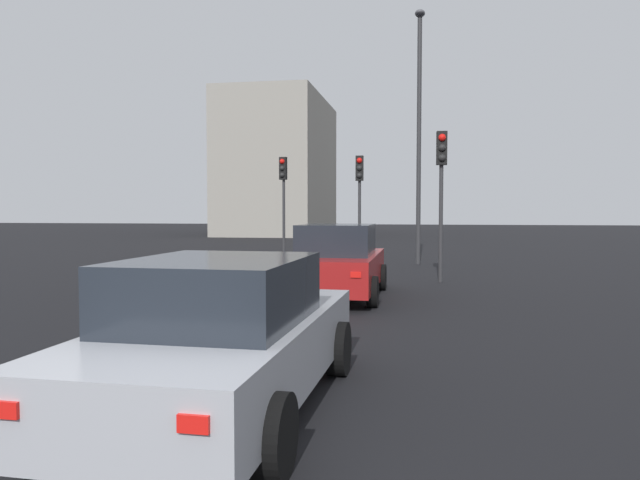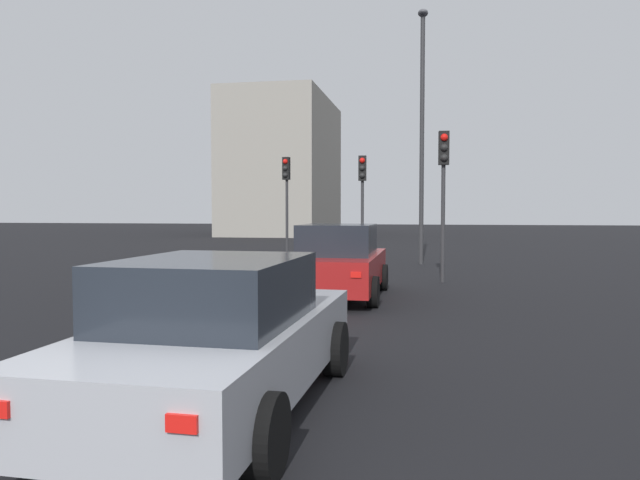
{
  "view_description": "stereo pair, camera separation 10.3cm",
  "coord_description": "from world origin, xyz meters",
  "px_view_note": "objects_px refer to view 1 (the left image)",
  "views": [
    {
      "loc": [
        -3.91,
        -1.81,
        1.96
      ],
      "look_at": [
        6.79,
        0.06,
        1.42
      ],
      "focal_mm": 33.57,
      "sensor_mm": 36.0,
      "label": 1
    },
    {
      "loc": [
        -3.9,
        -1.91,
        1.96
      ],
      "look_at": [
        6.79,
        0.06,
        1.42
      ],
      "focal_mm": 33.57,
      "sensor_mm": 36.0,
      "label": 2
    }
  ],
  "objects_px": {
    "traffic_light_near_right": "(441,174)",
    "street_lamp_kerbside": "(419,119)",
    "car_silver_second": "(224,337)",
    "traffic_light_near_left": "(359,186)",
    "car_red_lead": "(338,263)",
    "traffic_light_far_left": "(283,186)"
  },
  "relations": [
    {
      "from": "car_red_lead",
      "to": "traffic_light_near_left",
      "type": "distance_m",
      "value": 8.64
    },
    {
      "from": "car_silver_second",
      "to": "traffic_light_far_left",
      "type": "xyz_separation_m",
      "value": [
        17.86,
        3.67,
        2.21
      ]
    },
    {
      "from": "car_silver_second",
      "to": "traffic_light_far_left",
      "type": "bearing_deg",
      "value": 13.08
    },
    {
      "from": "traffic_light_near_left",
      "to": "traffic_light_near_right",
      "type": "xyz_separation_m",
      "value": [
        -5.12,
        -2.77,
        0.1
      ]
    },
    {
      "from": "car_red_lead",
      "to": "car_silver_second",
      "type": "relative_size",
      "value": 0.94
    },
    {
      "from": "traffic_light_near_right",
      "to": "traffic_light_near_left",
      "type": "bearing_deg",
      "value": -154.52
    },
    {
      "from": "car_silver_second",
      "to": "car_red_lead",
      "type": "bearing_deg",
      "value": 1.44
    },
    {
      "from": "car_red_lead",
      "to": "traffic_light_near_left",
      "type": "bearing_deg",
      "value": 2.64
    },
    {
      "from": "traffic_light_near_left",
      "to": "street_lamp_kerbside",
      "type": "bearing_deg",
      "value": 96.43
    },
    {
      "from": "traffic_light_near_left",
      "to": "traffic_light_near_right",
      "type": "height_order",
      "value": "traffic_light_near_right"
    },
    {
      "from": "car_silver_second",
      "to": "traffic_light_far_left",
      "type": "distance_m",
      "value": 18.36
    },
    {
      "from": "car_red_lead",
      "to": "traffic_light_far_left",
      "type": "bearing_deg",
      "value": 19.72
    },
    {
      "from": "traffic_light_near_right",
      "to": "traffic_light_far_left",
      "type": "relative_size",
      "value": 1.0
    },
    {
      "from": "car_red_lead",
      "to": "traffic_light_near_right",
      "type": "relative_size",
      "value": 1.06
    },
    {
      "from": "traffic_light_near_right",
      "to": "traffic_light_far_left",
      "type": "distance_m",
      "value": 9.13
    },
    {
      "from": "car_silver_second",
      "to": "traffic_light_near_right",
      "type": "distance_m",
      "value": 11.46
    },
    {
      "from": "car_red_lead",
      "to": "street_lamp_kerbside",
      "type": "bearing_deg",
      "value": -11.18
    },
    {
      "from": "traffic_light_near_left",
      "to": "traffic_light_near_right",
      "type": "relative_size",
      "value": 0.96
    },
    {
      "from": "car_red_lead",
      "to": "street_lamp_kerbside",
      "type": "relative_size",
      "value": 0.48
    },
    {
      "from": "car_silver_second",
      "to": "traffic_light_near_left",
      "type": "xyz_separation_m",
      "value": [
        16.11,
        0.41,
        2.1
      ]
    },
    {
      "from": "traffic_light_near_left",
      "to": "traffic_light_far_left",
      "type": "height_order",
      "value": "traffic_light_far_left"
    },
    {
      "from": "traffic_light_near_right",
      "to": "street_lamp_kerbside",
      "type": "height_order",
      "value": "street_lamp_kerbside"
    }
  ]
}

